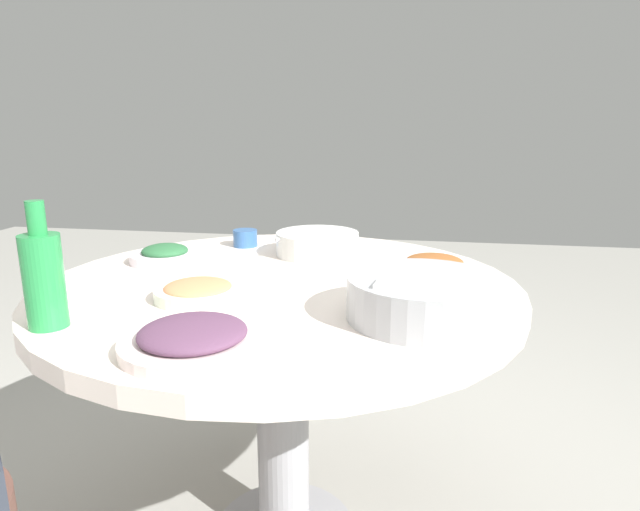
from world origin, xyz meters
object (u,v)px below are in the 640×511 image
object	(u,v)px
round_dining_table	(281,328)
dish_stirfry	(434,265)
green_bottle	(44,277)
tea_cup_far	(72,292)
dish_greens	(165,255)
dish_eggplant	(193,338)
rice_bowl	(423,297)
soup_bowl	(317,244)
tea_cup_near	(245,238)
dish_shrimp	(198,291)

from	to	relation	value
round_dining_table	dish_stirfry	xyz separation A→B (m)	(-0.16, 0.37, 0.14)
green_bottle	tea_cup_far	bearing A→B (deg)	-165.17
dish_greens	dish_stirfry	world-z (taller)	dish_greens
dish_eggplant	tea_cup_far	distance (m)	0.39
rice_bowl	soup_bowl	xyz separation A→B (m)	(-0.50, -0.30, -0.01)
dish_greens	green_bottle	xyz separation A→B (m)	(0.50, 0.00, 0.08)
dish_eggplant	dish_stirfry	world-z (taller)	dish_eggplant
tea_cup_near	dish_greens	bearing A→B (deg)	-35.82
tea_cup_far	dish_greens	bearing A→B (deg)	175.21
round_dining_table	dish_eggplant	xyz separation A→B (m)	(0.42, -0.05, 0.14)
green_bottle	soup_bowl	bearing A→B (deg)	148.47
tea_cup_far	soup_bowl	bearing A→B (deg)	140.73
rice_bowl	dish_eggplant	size ratio (longest dim) A/B	1.21
soup_bowl	dish_shrimp	distance (m)	0.49
green_bottle	tea_cup_near	distance (m)	0.75
rice_bowl	dish_greens	size ratio (longest dim) A/B	1.58
rice_bowl	dish_eggplant	bearing A→B (deg)	-60.75
rice_bowl	green_bottle	world-z (taller)	green_bottle
round_dining_table	dish_eggplant	bearing A→B (deg)	-6.56
dish_shrimp	tea_cup_near	distance (m)	0.52
soup_bowl	green_bottle	bearing A→B (deg)	-31.53
dish_shrimp	green_bottle	world-z (taller)	green_bottle
dish_eggplant	tea_cup_near	world-z (taller)	tea_cup_near
soup_bowl	tea_cup_near	size ratio (longest dim) A/B	3.22
soup_bowl	dish_shrimp	size ratio (longest dim) A/B	1.27
rice_bowl	dish_greens	world-z (taller)	rice_bowl
soup_bowl	rice_bowl	bearing A→B (deg)	30.97
round_dining_table	soup_bowl	distance (m)	0.33
soup_bowl	dish_stirfry	bearing A→B (deg)	68.48
round_dining_table	rice_bowl	distance (m)	0.43
round_dining_table	tea_cup_near	xyz separation A→B (m)	(-0.36, -0.20, 0.15)
green_bottle	rice_bowl	bearing A→B (deg)	103.06
dish_stirfry	dish_greens	bearing A→B (deg)	-88.23
dish_greens	rice_bowl	bearing A→B (deg)	64.05
dish_eggplant	tea_cup_near	bearing A→B (deg)	-169.11
round_dining_table	soup_bowl	world-z (taller)	soup_bowl
dish_stirfry	green_bottle	world-z (taller)	green_bottle
soup_bowl	dish_stirfry	xyz separation A→B (m)	(0.13, 0.33, -0.01)
dish_eggplant	soup_bowl	bearing A→B (deg)	172.70
dish_eggplant	tea_cup_near	distance (m)	0.80
dish_shrimp	green_bottle	bearing A→B (deg)	-45.90
dish_shrimp	dish_stirfry	world-z (taller)	dish_stirfry
dish_greens	tea_cup_near	xyz separation A→B (m)	(-0.23, 0.16, 0.01)
dish_greens	dish_eggplant	world-z (taller)	same
soup_bowl	tea_cup_near	distance (m)	0.25
rice_bowl	soup_bowl	bearing A→B (deg)	-149.03
round_dining_table	green_bottle	world-z (taller)	green_bottle
rice_bowl	soup_bowl	world-z (taller)	rice_bowl
dish_shrimp	dish_greens	world-z (taller)	dish_greens
dish_eggplant	dish_stirfry	size ratio (longest dim) A/B	1.14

